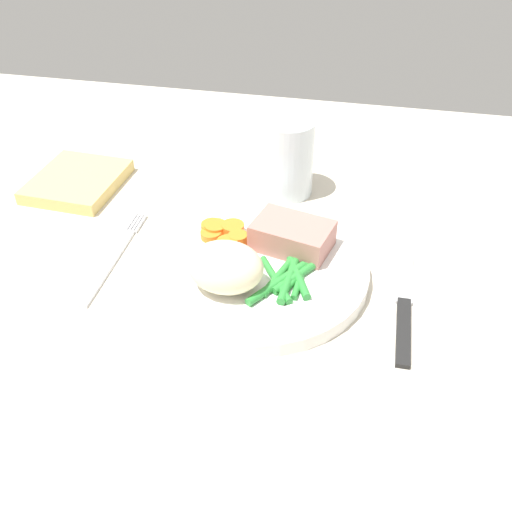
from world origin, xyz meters
The scene contains 10 objects.
dining_table centered at (0.00, 0.00, 1.00)cm, with size 120.00×90.00×2.00cm.
dinner_plate centered at (-1.09, -1.72, 2.80)cm, with size 23.49×23.49×1.60cm, color white.
meat_portion centered at (2.08, 1.98, 5.07)cm, with size 8.13×5.36×2.95cm, color #B2756B.
mashed_potatoes centered at (-3.20, -5.95, 6.09)cm, with size 7.45×5.89×4.98cm, color beige.
carrot_slices centered at (-5.42, 1.48, 4.14)cm, with size 6.38×7.07×1.27cm.
green_beans centered at (2.65, -3.54, 3.99)cm, with size 6.34×10.02×0.87cm.
fork centered at (-16.86, -1.98, 2.20)cm, with size 1.44×16.60×0.40cm.
knife centered at (14.23, -2.01, 2.20)cm, with size 1.70×20.50×0.64cm.
water_glass centered at (-0.78, 15.64, 6.15)cm, with size 6.48×6.48×9.70cm.
napkin centered at (-27.32, 11.16, 2.80)cm, with size 10.44×11.88×1.60cm, color #DBBC6B.
Camera 1 is at (8.85, -48.99, 42.11)cm, focal length 41.73 mm.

